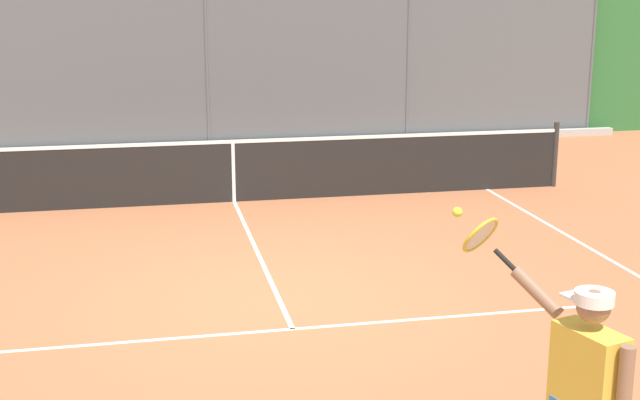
# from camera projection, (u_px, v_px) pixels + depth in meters

# --- Properties ---
(ground_plane) EXTENTS (60.00, 60.00, 0.00)m
(ground_plane) POSITION_uv_depth(u_px,v_px,m) (279.00, 299.00, 9.11)
(ground_plane) COLOR #A8603D
(court_line_markings) EXTENTS (8.32, 9.55, 0.01)m
(court_line_markings) POSITION_uv_depth(u_px,v_px,m) (299.00, 342.00, 8.00)
(court_line_markings) COLOR white
(court_line_markings) RESTS_ON ground
(fence_backdrop) EXTENTS (19.97, 1.37, 3.23)m
(fence_backdrop) POSITION_uv_depth(u_px,v_px,m) (205.00, 68.00, 18.06)
(fence_backdrop) COLOR #565B60
(fence_backdrop) RESTS_ON ground
(tennis_net) EXTENTS (10.69, 0.09, 1.07)m
(tennis_net) POSITION_uv_depth(u_px,v_px,m) (233.00, 170.00, 13.17)
(tennis_net) COLOR #2D2D2D
(tennis_net) RESTS_ON ground
(tennis_player) EXTENTS (0.73, 1.21, 1.83)m
(tennis_player) POSITION_uv_depth(u_px,v_px,m) (583.00, 396.00, 5.01)
(tennis_player) COLOR silver
(tennis_player) RESTS_ON ground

